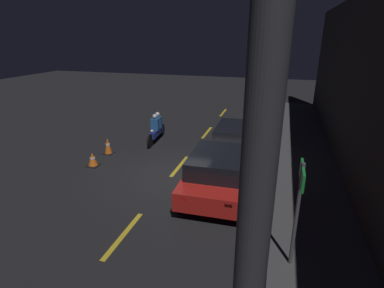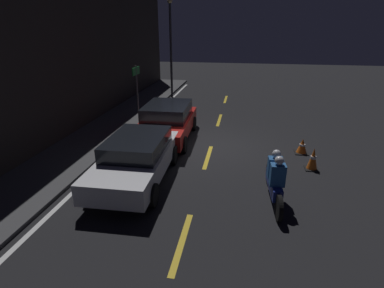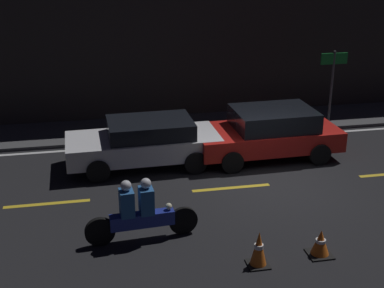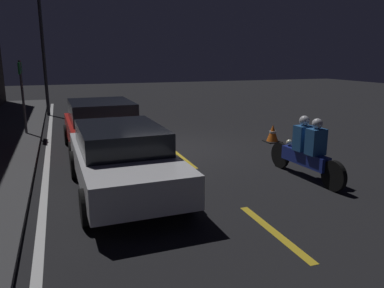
{
  "view_description": "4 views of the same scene",
  "coord_description": "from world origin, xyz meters",
  "px_view_note": "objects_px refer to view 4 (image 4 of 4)",
  "views": [
    {
      "loc": [
        9.16,
        3.52,
        4.83
      ],
      "look_at": [
        -1.64,
        0.32,
        0.73
      ],
      "focal_mm": 28.0,
      "sensor_mm": 36.0,
      "label": 1
    },
    {
      "loc": [
        -10.52,
        -1.1,
        4.26
      ],
      "look_at": [
        -2.91,
        0.23,
        1.22
      ],
      "focal_mm": 28.0,
      "sensor_mm": 36.0,
      "label": 2
    },
    {
      "loc": [
        -4.3,
        -11.72,
        5.86
      ],
      "look_at": [
        -1.96,
        0.24,
        1.17
      ],
      "focal_mm": 50.0,
      "sensor_mm": 36.0,
      "label": 3
    },
    {
      "loc": [
        -10.05,
        2.94,
        2.62
      ],
      "look_at": [
        -2.64,
        0.32,
        0.78
      ],
      "focal_mm": 35.0,
      "sensor_mm": 36.0,
      "label": 4
    }
  ],
  "objects_px": {
    "taxi_red": "(102,125)",
    "street_lamp": "(42,42)",
    "sedan_white": "(122,157)",
    "motorcycle": "(307,151)",
    "traffic_cone_mid": "(273,134)",
    "traffic_cone_near": "(301,139)",
    "shop_sign": "(21,83)"
  },
  "relations": [
    {
      "from": "sedan_white",
      "to": "motorcycle",
      "type": "height_order",
      "value": "motorcycle"
    },
    {
      "from": "taxi_red",
      "to": "street_lamp",
      "type": "bearing_deg",
      "value": -169.56
    },
    {
      "from": "sedan_white",
      "to": "traffic_cone_mid",
      "type": "xyz_separation_m",
      "value": [
        2.87,
        -5.14,
        -0.43
      ]
    },
    {
      "from": "traffic_cone_near",
      "to": "shop_sign",
      "type": "bearing_deg",
      "value": 57.08
    },
    {
      "from": "street_lamp",
      "to": "sedan_white",
      "type": "bearing_deg",
      "value": -171.77
    },
    {
      "from": "motorcycle",
      "to": "street_lamp",
      "type": "height_order",
      "value": "street_lamp"
    },
    {
      "from": "street_lamp",
      "to": "shop_sign",
      "type": "bearing_deg",
      "value": 172.45
    },
    {
      "from": "taxi_red",
      "to": "motorcycle",
      "type": "bearing_deg",
      "value": 42.03
    },
    {
      "from": "traffic_cone_near",
      "to": "shop_sign",
      "type": "xyz_separation_m",
      "value": [
        4.84,
        7.47,
        1.44
      ]
    },
    {
      "from": "taxi_red",
      "to": "traffic_cone_mid",
      "type": "bearing_deg",
      "value": 81.38
    },
    {
      "from": "sedan_white",
      "to": "shop_sign",
      "type": "relative_size",
      "value": 1.73
    },
    {
      "from": "taxi_red",
      "to": "motorcycle",
      "type": "relative_size",
      "value": 1.74
    },
    {
      "from": "sedan_white",
      "to": "traffic_cone_mid",
      "type": "distance_m",
      "value": 5.91
    },
    {
      "from": "taxi_red",
      "to": "sedan_white",
      "type": "bearing_deg",
      "value": -1.72
    },
    {
      "from": "traffic_cone_mid",
      "to": "motorcycle",
      "type": "bearing_deg",
      "value": 159.93
    },
    {
      "from": "shop_sign",
      "to": "street_lamp",
      "type": "relative_size",
      "value": 0.42
    },
    {
      "from": "motorcycle",
      "to": "street_lamp",
      "type": "relative_size",
      "value": 0.41
    },
    {
      "from": "traffic_cone_mid",
      "to": "street_lamp",
      "type": "distance_m",
      "value": 11.01
    },
    {
      "from": "taxi_red",
      "to": "traffic_cone_mid",
      "type": "xyz_separation_m",
      "value": [
        -0.63,
        -5.14,
        -0.47
      ]
    },
    {
      "from": "traffic_cone_near",
      "to": "street_lamp",
      "type": "bearing_deg",
      "value": 35.84
    },
    {
      "from": "shop_sign",
      "to": "sedan_white",
      "type": "bearing_deg",
      "value": -160.91
    },
    {
      "from": "sedan_white",
      "to": "shop_sign",
      "type": "height_order",
      "value": "shop_sign"
    },
    {
      "from": "traffic_cone_near",
      "to": "street_lamp",
      "type": "xyz_separation_m",
      "value": [
        9.49,
        6.85,
        2.88
      ]
    },
    {
      "from": "taxi_red",
      "to": "shop_sign",
      "type": "relative_size",
      "value": 1.71
    },
    {
      "from": "motorcycle",
      "to": "traffic_cone_near",
      "type": "relative_size",
      "value": 3.25
    },
    {
      "from": "motorcycle",
      "to": "traffic_cone_near",
      "type": "bearing_deg",
      "value": -36.76
    },
    {
      "from": "traffic_cone_mid",
      "to": "street_lamp",
      "type": "height_order",
      "value": "street_lamp"
    },
    {
      "from": "traffic_cone_near",
      "to": "street_lamp",
      "type": "relative_size",
      "value": 0.13
    },
    {
      "from": "sedan_white",
      "to": "shop_sign",
      "type": "bearing_deg",
      "value": -162.34
    },
    {
      "from": "motorcycle",
      "to": "shop_sign",
      "type": "distance_m",
      "value": 9.33
    },
    {
      "from": "traffic_cone_mid",
      "to": "shop_sign",
      "type": "height_order",
      "value": "shop_sign"
    },
    {
      "from": "taxi_red",
      "to": "street_lamp",
      "type": "relative_size",
      "value": 0.71
    }
  ]
}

